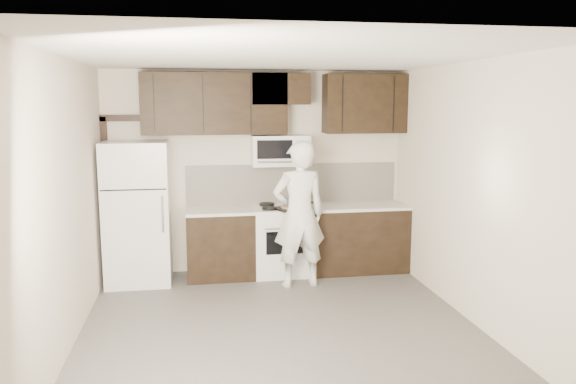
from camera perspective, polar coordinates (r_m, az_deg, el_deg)
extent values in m
plane|color=#54514F|center=(5.80, -0.60, -14.02)|extent=(4.50, 4.50, 0.00)
plane|color=beige|center=(7.62, -3.24, 2.08)|extent=(4.00, 0.00, 4.00)
plane|color=white|center=(5.35, -0.65, 13.63)|extent=(4.50, 4.50, 0.00)
cube|color=black|center=(7.45, -6.87, -5.31)|extent=(0.87, 0.62, 0.87)
cube|color=black|center=(7.75, 7.01, -4.74)|extent=(1.32, 0.62, 0.87)
cube|color=silver|center=(7.35, -6.94, -1.87)|extent=(0.87, 0.64, 0.04)
cube|color=silver|center=(7.65, 7.07, -1.43)|extent=(1.32, 0.64, 0.04)
cube|color=white|center=(7.52, -0.64, -5.02)|extent=(0.76, 0.62, 0.89)
cube|color=white|center=(7.43, -0.65, -1.61)|extent=(0.76, 0.62, 0.02)
cube|color=black|center=(7.22, -0.27, -5.17)|extent=(0.50, 0.01, 0.30)
cylinder|color=silver|center=(7.14, -0.22, -3.68)|extent=(0.55, 0.02, 0.02)
cylinder|color=black|center=(7.25, -1.87, -1.67)|extent=(0.20, 0.20, 0.03)
cylinder|color=black|center=(7.31, 0.93, -1.59)|extent=(0.20, 0.20, 0.03)
cylinder|color=black|center=(7.54, -2.17, -1.26)|extent=(0.20, 0.20, 0.03)
cylinder|color=black|center=(7.60, 0.52, -1.18)|extent=(0.20, 0.20, 0.03)
cube|color=silver|center=(7.70, 0.48, 0.89)|extent=(2.90, 0.02, 0.54)
cube|color=black|center=(7.35, -7.47, 8.87)|extent=(1.85, 0.35, 0.78)
cube|color=black|center=(7.69, 7.78, 8.87)|extent=(1.10, 0.35, 0.78)
cube|color=black|center=(7.43, -0.83, 10.41)|extent=(0.76, 0.35, 0.40)
cube|color=white|center=(7.44, -0.80, 4.24)|extent=(0.76, 0.38, 0.40)
cube|color=black|center=(7.23, -1.35, 4.34)|extent=(0.46, 0.01, 0.24)
cube|color=silver|center=(7.29, 1.46, 4.38)|extent=(0.18, 0.01, 0.24)
cylinder|color=silver|center=(7.22, -1.32, 3.06)|extent=(0.46, 0.02, 0.02)
cube|color=white|center=(7.33, -15.04, -2.06)|extent=(0.80, 0.72, 1.80)
cube|color=black|center=(6.91, -15.44, 0.21)|extent=(0.77, 0.01, 0.02)
cylinder|color=silver|center=(6.91, -12.63, -2.21)|extent=(0.03, 0.03, 0.45)
cube|color=black|center=(7.67, -17.91, -0.58)|extent=(0.08, 0.08, 2.10)
cube|color=black|center=(7.54, -16.70, 7.20)|extent=(0.50, 0.08, 0.08)
cylinder|color=silver|center=(7.30, 0.93, -1.18)|extent=(0.18, 0.18, 0.13)
sphere|color=black|center=(7.28, 0.93, -0.54)|extent=(0.04, 0.04, 0.04)
cylinder|color=black|center=(7.27, 1.97, -1.07)|extent=(0.16, 0.08, 0.02)
cube|color=black|center=(7.27, 0.39, -1.67)|extent=(0.49, 0.43, 0.02)
cylinder|color=tan|center=(7.27, 0.39, -1.51)|extent=(0.36, 0.36, 0.02)
imported|color=white|center=(6.92, 1.14, -2.31)|extent=(0.71, 0.51, 1.82)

